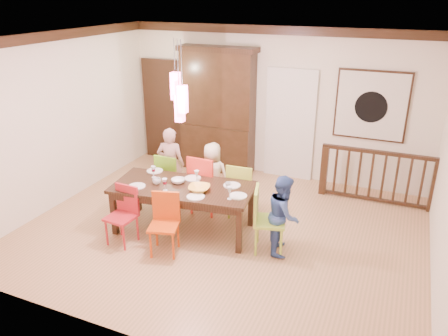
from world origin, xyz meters
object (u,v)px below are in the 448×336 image
at_px(person_far_left, 171,165).
at_px(person_far_mid, 212,176).
at_px(balustrade, 377,176).
at_px(person_end_right, 284,214).
at_px(dining_table, 183,191).
at_px(chair_far_left, 172,175).
at_px(chair_end_right, 270,216).
at_px(china_hutch, 218,110).

distance_m(person_far_left, person_far_mid, 0.79).
xyz_separation_m(balustrade, person_end_right, (-1.07, -2.15, 0.08)).
height_order(balustrade, person_far_left, person_far_left).
bearing_deg(dining_table, chair_far_left, 122.18).
xyz_separation_m(chair_end_right, person_far_left, (-2.10, 0.91, 0.12)).
bearing_deg(chair_end_right, balustrade, -44.38).
bearing_deg(person_far_left, person_far_mid, 170.33).
bearing_deg(person_far_mid, person_end_right, 144.83).
xyz_separation_m(chair_end_right, china_hutch, (-1.94, 2.57, 0.71)).
height_order(dining_table, balustrade, balustrade).
relative_size(balustrade, person_end_right, 1.69).
xyz_separation_m(chair_far_left, balustrade, (3.28, 1.42, -0.03)).
bearing_deg(china_hutch, chair_end_right, -52.99).
xyz_separation_m(dining_table, balustrade, (2.65, 2.19, -0.17)).
distance_m(chair_end_right, balustrade, 2.55).
bearing_deg(person_far_left, person_end_right, 147.75).
relative_size(dining_table, chair_end_right, 2.32).
bearing_deg(dining_table, person_far_mid, 77.34).
bearing_deg(dining_table, person_end_right, -6.48).
distance_m(person_far_mid, person_end_right, 1.73).
relative_size(chair_end_right, person_end_right, 0.83).
xyz_separation_m(chair_end_right, person_end_right, (0.18, 0.07, 0.03)).
bearing_deg(china_hutch, chair_far_left, -93.18).
bearing_deg(dining_table, china_hutch, 94.38).
relative_size(china_hutch, person_far_left, 1.88).
distance_m(chair_far_left, person_far_left, 0.19).
xyz_separation_m(chair_far_left, person_far_left, (-0.07, 0.11, 0.14)).
distance_m(balustrade, person_far_left, 3.61).
height_order(chair_far_left, person_far_left, person_far_left).
distance_m(dining_table, person_end_right, 1.58).
bearing_deg(person_far_left, chair_far_left, 111.13).
height_order(person_far_mid, person_end_right, person_end_right).
height_order(chair_end_right, person_far_mid, person_far_mid).
xyz_separation_m(dining_table, person_far_mid, (0.08, 0.90, -0.09)).
relative_size(china_hutch, person_end_right, 2.16).
bearing_deg(china_hutch, person_far_left, -95.75).
bearing_deg(chair_far_left, person_far_mid, -167.86).
relative_size(dining_table, china_hutch, 0.89).
distance_m(china_hutch, person_end_right, 3.34).
height_order(chair_far_left, balustrade, balustrade).
bearing_deg(china_hutch, balustrade, -6.20).
bearing_deg(balustrade, person_end_right, -117.24).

